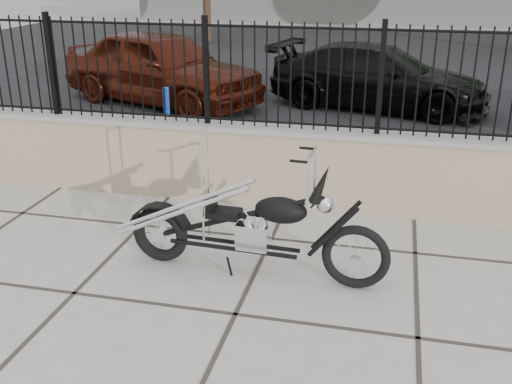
% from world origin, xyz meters
% --- Properties ---
extents(ground_plane, '(90.00, 90.00, 0.00)m').
position_xyz_m(ground_plane, '(0.00, 0.00, 0.00)').
color(ground_plane, '#99968E').
rests_on(ground_plane, ground).
extents(parking_lot, '(30.00, 30.00, 0.00)m').
position_xyz_m(parking_lot, '(0.00, 12.50, 0.00)').
color(parking_lot, black).
rests_on(parking_lot, ground).
extents(retaining_wall, '(14.00, 0.36, 0.96)m').
position_xyz_m(retaining_wall, '(0.00, 2.50, 0.48)').
color(retaining_wall, gray).
rests_on(retaining_wall, ground_plane).
extents(iron_fence, '(14.00, 0.08, 1.20)m').
position_xyz_m(iron_fence, '(0.00, 2.50, 1.56)').
color(iron_fence, black).
rests_on(iron_fence, retaining_wall).
extents(chopper_motorcycle, '(2.41, 0.55, 1.43)m').
position_xyz_m(chopper_motorcycle, '(-0.06, 0.73, 0.72)').
color(chopper_motorcycle, black).
rests_on(chopper_motorcycle, ground_plane).
extents(car_red, '(4.72, 3.26, 1.49)m').
position_xyz_m(car_red, '(-3.47, 7.23, 0.75)').
color(car_red, '#3E1308').
rests_on(car_red, parking_lot).
extents(car_black, '(4.56, 2.68, 1.24)m').
position_xyz_m(car_black, '(0.82, 7.82, 0.62)').
color(car_black, black).
rests_on(car_black, parking_lot).
extents(bollard_a, '(0.12, 0.12, 0.85)m').
position_xyz_m(bollard_a, '(-2.46, 4.85, 0.43)').
color(bollard_a, blue).
rests_on(bollard_a, ground_plane).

